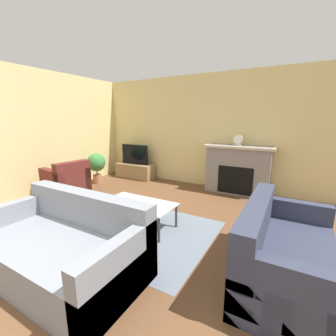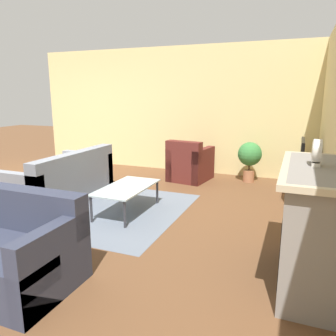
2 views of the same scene
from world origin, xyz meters
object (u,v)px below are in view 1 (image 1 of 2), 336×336
object	(u,v)px
mantel_clock	(238,140)
coffee_table	(139,205)
couch_loveseat	(283,255)
tv	(135,154)
couch_sectional	(63,248)
potted_plant	(96,164)
armchair_by_window	(67,184)

from	to	relation	value
mantel_clock	coffee_table	bearing A→B (deg)	-110.88
couch_loveseat	coffee_table	xyz separation A→B (m)	(-2.02, 0.26, 0.06)
tv	coffee_table	xyz separation A→B (m)	(1.88, -2.34, -0.33)
tv	couch_sectional	bearing A→B (deg)	-63.46
tv	coffee_table	distance (m)	3.02
couch_loveseat	potted_plant	size ratio (longest dim) A/B	2.00
couch_loveseat	armchair_by_window	distance (m)	4.15
couch_loveseat	coffee_table	bearing A→B (deg)	82.58
tv	potted_plant	xyz separation A→B (m)	(-0.53, -0.93, -0.17)
coffee_table	mantel_clock	distance (m)	2.72
armchair_by_window	potted_plant	xyz separation A→B (m)	(-0.31, 1.13, 0.21)
couch_sectional	coffee_table	size ratio (longest dim) A/B	1.65
couch_sectional	armchair_by_window	distance (m)	2.56
couch_loveseat	potted_plant	distance (m)	4.74
armchair_by_window	mantel_clock	distance (m)	3.80
couch_sectional	potted_plant	distance (m)	3.57
potted_plant	coffee_table	bearing A→B (deg)	-30.43
armchair_by_window	mantel_clock	xyz separation A→B (m)	(3.01, 2.13, 0.90)
couch_loveseat	armchair_by_window	bearing A→B (deg)	82.41
couch_sectional	tv	bearing A→B (deg)	116.54
tv	couch_sectional	size ratio (longest dim) A/B	0.46
couch_loveseat	mantel_clock	xyz separation A→B (m)	(-1.10, 2.68, 0.91)
couch_sectional	mantel_clock	bearing A→B (deg)	75.00
coffee_table	potted_plant	world-z (taller)	potted_plant
potted_plant	mantel_clock	distance (m)	3.54
couch_sectional	potted_plant	size ratio (longest dim) A/B	2.37
mantel_clock	couch_sectional	bearing A→B (deg)	-105.00
coffee_table	potted_plant	distance (m)	2.79
armchair_by_window	tv	bearing A→B (deg)	-177.64
tv	mantel_clock	size ratio (longest dim) A/B	3.63
couch_loveseat	armchair_by_window	size ratio (longest dim) A/B	1.75
armchair_by_window	mantel_clock	bearing A→B (deg)	133.61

